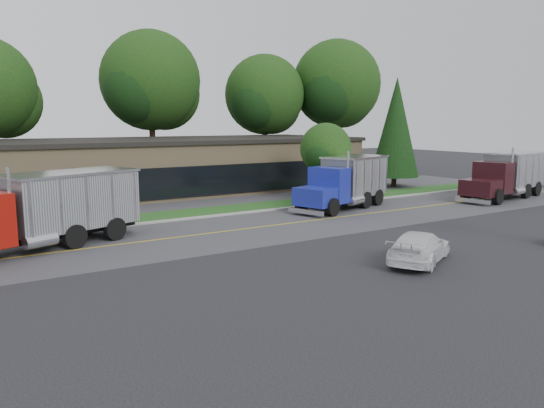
# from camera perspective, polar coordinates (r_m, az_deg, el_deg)

# --- Properties ---
(ground) EXTENTS (140.00, 140.00, 0.00)m
(ground) POSITION_cam_1_polar(r_m,az_deg,el_deg) (21.19, 9.56, -6.79)
(ground) COLOR #2E2E33
(ground) RESTS_ON ground
(road) EXTENTS (60.00, 8.00, 0.02)m
(road) POSITION_cam_1_polar(r_m,az_deg,el_deg) (28.31, -2.73, -2.70)
(road) COLOR #525256
(road) RESTS_ON ground
(center_line) EXTENTS (60.00, 0.12, 0.01)m
(center_line) POSITION_cam_1_polar(r_m,az_deg,el_deg) (28.31, -2.73, -2.70)
(center_line) COLOR gold
(center_line) RESTS_ON ground
(curb) EXTENTS (60.00, 0.30, 0.12)m
(curb) POSITION_cam_1_polar(r_m,az_deg,el_deg) (31.96, -6.48, -1.41)
(curb) COLOR #9E9E99
(curb) RESTS_ON ground
(grass_verge) EXTENTS (60.00, 3.40, 0.03)m
(grass_verge) POSITION_cam_1_polar(r_m,az_deg,el_deg) (33.56, -7.84, -0.94)
(grass_verge) COLOR #1F4D1A
(grass_verge) RESTS_ON ground
(far_parking) EXTENTS (60.00, 7.00, 0.02)m
(far_parking) POSITION_cam_1_polar(r_m,az_deg,el_deg) (38.11, -10.99, 0.15)
(far_parking) COLOR #525256
(far_parking) RESTS_ON ground
(strip_mall) EXTENTS (32.00, 12.00, 4.00)m
(strip_mall) POSITION_cam_1_polar(r_m,az_deg,el_deg) (44.15, -11.53, 3.92)
(strip_mall) COLOR tan
(strip_mall) RESTS_ON ground
(tree_far_c) EXTENTS (9.91, 9.32, 14.13)m
(tree_far_c) POSITION_cam_1_polar(r_m,az_deg,el_deg) (52.46, -12.81, 12.32)
(tree_far_c) COLOR #382619
(tree_far_c) RESTS_ON ground
(tree_far_d) EXTENTS (8.83, 8.31, 12.60)m
(tree_far_d) POSITION_cam_1_polar(r_m,az_deg,el_deg) (56.76, -0.74, 11.27)
(tree_far_d) COLOR #382619
(tree_far_d) RESTS_ON ground
(tree_far_e) EXTENTS (10.16, 9.56, 14.49)m
(tree_far_e) POSITION_cam_1_polar(r_m,az_deg,el_deg) (59.88, 6.98, 12.24)
(tree_far_e) COLOR #382619
(tree_far_e) RESTS_ON ground
(evergreen_right) EXTENTS (4.15, 4.15, 9.44)m
(evergreen_right) POSITION_cam_1_polar(r_m,az_deg,el_deg) (47.27, 13.18, 8.05)
(evergreen_right) COLOR #382619
(evergreen_right) RESTS_ON ground
(tree_verge) EXTENTS (3.92, 3.69, 5.59)m
(tree_verge) POSITION_cam_1_polar(r_m,az_deg,el_deg) (38.47, 5.82, 5.67)
(tree_verge) COLOR #382619
(tree_verge) RESTS_ON ground
(dump_truck_red) EXTENTS (10.47, 5.89, 3.36)m
(dump_truck_red) POSITION_cam_1_polar(r_m,az_deg,el_deg) (25.77, -23.43, -0.48)
(dump_truck_red) COLOR black
(dump_truck_red) RESTS_ON ground
(dump_truck_blue) EXTENTS (8.11, 4.70, 3.36)m
(dump_truck_blue) POSITION_cam_1_polar(r_m,az_deg,el_deg) (35.28, 7.96, 2.49)
(dump_truck_blue) COLOR black
(dump_truck_blue) RESTS_ON ground
(dump_truck_maroon) EXTENTS (9.59, 4.13, 3.36)m
(dump_truck_maroon) POSITION_cam_1_polar(r_m,az_deg,el_deg) (43.32, 24.01, 2.99)
(dump_truck_maroon) COLOR black
(dump_truck_maroon) RESTS_ON ground
(rally_car) EXTENTS (4.70, 3.62, 1.27)m
(rally_car) POSITION_cam_1_polar(r_m,az_deg,el_deg) (22.39, 15.54, -4.47)
(rally_car) COLOR silver
(rally_car) RESTS_ON ground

